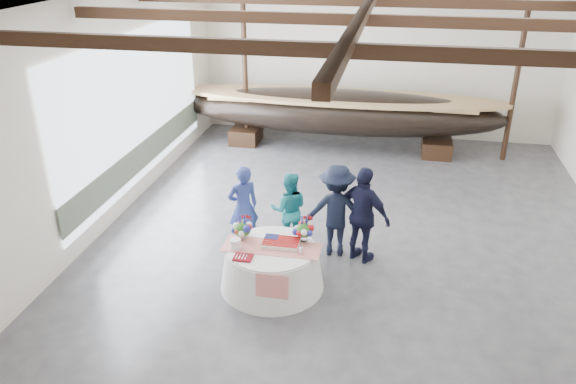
# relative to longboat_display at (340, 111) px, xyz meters

# --- Properties ---
(floor) EXTENTS (10.00, 12.00, 0.01)m
(floor) POSITION_rel_longboat_display_xyz_m (0.88, -4.60, -1.06)
(floor) COLOR #3D3D42
(floor) RESTS_ON ground
(wall_back) EXTENTS (10.00, 0.02, 4.50)m
(wall_back) POSITION_rel_longboat_display_xyz_m (0.88, 1.40, 1.19)
(wall_back) COLOR silver
(wall_back) RESTS_ON ground
(wall_front) EXTENTS (10.00, 0.02, 4.50)m
(wall_front) POSITION_rel_longboat_display_xyz_m (0.88, -10.60, 1.19)
(wall_front) COLOR silver
(wall_front) RESTS_ON ground
(wall_left) EXTENTS (0.02, 12.00, 4.50)m
(wall_left) POSITION_rel_longboat_display_xyz_m (-4.12, -4.60, 1.19)
(wall_left) COLOR silver
(wall_left) RESTS_ON ground
(pavilion_structure) EXTENTS (9.80, 11.76, 4.50)m
(pavilion_structure) POSITION_rel_longboat_display_xyz_m (0.88, -3.81, 2.94)
(pavilion_structure) COLOR black
(pavilion_structure) RESTS_ON ground
(open_bay) EXTENTS (0.03, 7.00, 3.20)m
(open_bay) POSITION_rel_longboat_display_xyz_m (-4.07, -3.60, 0.77)
(open_bay) COLOR silver
(open_bay) RESTS_ON ground
(longboat_display) EXTENTS (8.84, 1.77, 1.66)m
(longboat_display) POSITION_rel_longboat_display_xyz_m (0.00, 0.00, 0.00)
(longboat_display) COLOR black
(longboat_display) RESTS_ON ground
(banquet_table) EXTENTS (1.76, 1.76, 0.76)m
(banquet_table) POSITION_rel_longboat_display_xyz_m (-0.36, -6.88, -0.68)
(banquet_table) COLOR silver
(banquet_table) RESTS_ON ground
(tabletop_items) EXTENTS (1.63, 1.00, 0.40)m
(tabletop_items) POSITION_rel_longboat_display_xyz_m (-0.43, -6.71, -0.15)
(tabletop_items) COLOR red
(tabletop_items) RESTS_ON banquet_table
(guest_woman_blue) EXTENTS (0.72, 0.67, 1.64)m
(guest_woman_blue) POSITION_rel_longboat_display_xyz_m (-1.18, -5.65, -0.24)
(guest_woman_blue) COLOR navy
(guest_woman_blue) RESTS_ON ground
(guest_woman_teal) EXTENTS (0.81, 0.68, 1.48)m
(guest_woman_teal) POSITION_rel_longboat_display_xyz_m (-0.35, -5.44, -0.32)
(guest_woman_teal) COLOR teal
(guest_woman_teal) RESTS_ON ground
(guest_man_left) EXTENTS (1.19, 0.74, 1.77)m
(guest_man_left) POSITION_rel_longboat_display_xyz_m (0.56, -5.59, -0.17)
(guest_man_left) COLOR black
(guest_man_left) RESTS_ON ground
(guest_man_right) EXTENTS (1.15, 0.90, 1.82)m
(guest_man_right) POSITION_rel_longboat_display_xyz_m (1.06, -5.74, -0.15)
(guest_man_right) COLOR black
(guest_man_right) RESTS_ON ground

